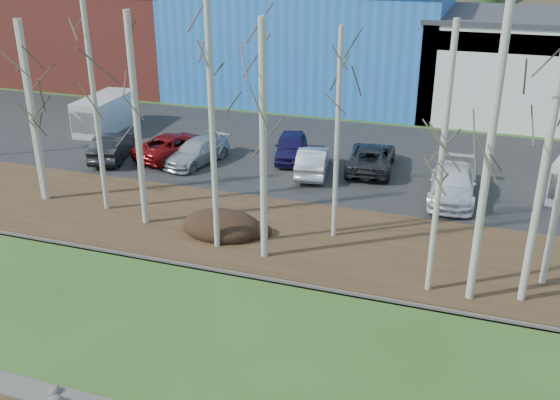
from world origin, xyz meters
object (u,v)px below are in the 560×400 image
at_px(car_1, 175,146).
at_px(van_grey, 104,114).
at_px(car_0, 113,146).
at_px(car_5, 371,157).
at_px(car_4, 313,161).
at_px(car_2, 197,152).
at_px(car_6, 453,184).
at_px(car_3, 291,147).

xyz_separation_m(car_1, van_grey, (-6.75, 3.29, 0.38)).
height_order(car_0, car_5, car_0).
bearing_deg(car_4, car_1, -9.87).
distance_m(car_0, car_2, 4.79).
bearing_deg(car_0, car_1, -174.65).
xyz_separation_m(car_2, car_5, (9.20, 2.08, 0.04)).
distance_m(car_1, car_5, 10.85).
height_order(car_0, car_1, car_0).
distance_m(car_4, car_6, 7.24).
bearing_deg(car_5, car_0, 6.58).
relative_size(car_5, car_6, 0.96).
xyz_separation_m(car_3, car_6, (8.93, -2.91, 0.03)).
bearing_deg(car_6, car_2, 175.17).
xyz_separation_m(car_4, car_6, (7.16, -1.07, 0.05)).
height_order(car_4, car_5, car_4).
height_order(car_1, car_3, car_3).
relative_size(car_2, car_5, 0.90).
bearing_deg(car_2, car_3, 38.65).
height_order(car_0, car_6, car_6).
distance_m(car_2, car_5, 9.44).
relative_size(car_2, car_4, 1.05).
bearing_deg(car_3, car_5, -17.56).
bearing_deg(car_5, car_2, 7.58).
relative_size(car_2, car_3, 1.06).
bearing_deg(car_1, van_grey, -8.07).
relative_size(car_0, car_5, 0.90).
distance_m(car_6, van_grey, 22.31).
relative_size(car_1, car_2, 1.12).
relative_size(car_3, car_5, 0.85).
bearing_deg(car_2, car_0, -157.84).
bearing_deg(car_2, car_1, 176.84).
xyz_separation_m(car_2, car_4, (6.45, 0.47, 0.06)).
bearing_deg(car_6, van_grey, 166.55).
distance_m(car_0, car_5, 14.22).
bearing_deg(car_2, car_5, 25.15).
distance_m(car_3, car_4, 2.55).
xyz_separation_m(car_0, car_2, (4.72, 0.81, -0.09)).
bearing_deg(van_grey, car_0, -56.05).
bearing_deg(car_0, car_3, -177.39).
distance_m(car_5, van_grey, 17.56).
xyz_separation_m(car_0, car_1, (3.20, 1.24, -0.04)).
distance_m(car_3, van_grey, 13.04).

